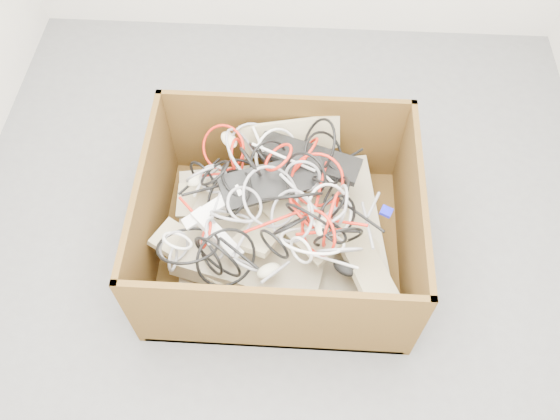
# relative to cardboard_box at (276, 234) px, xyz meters

# --- Properties ---
(ground) EXTENTS (3.00, 3.00, 0.00)m
(ground) POSITION_rel_cardboard_box_xyz_m (0.02, 0.03, -0.14)
(ground) COLOR #545457
(ground) RESTS_ON ground
(room_shell) EXTENTS (3.04, 3.04, 2.50)m
(room_shell) POSITION_rel_cardboard_box_xyz_m (0.02, 0.03, 1.11)
(room_shell) COLOR beige
(room_shell) RESTS_ON ground
(cardboard_box) EXTENTS (1.11, 0.92, 0.52)m
(cardboard_box) POSITION_rel_cardboard_box_xyz_m (0.00, 0.00, 0.00)
(cardboard_box) COLOR #412710
(cardboard_box) RESTS_ON ground
(keyboard_pile) EXTENTS (1.04, 0.90, 0.33)m
(keyboard_pile) POSITION_rel_cardboard_box_xyz_m (0.04, 0.03, 0.13)
(keyboard_pile) COLOR tan
(keyboard_pile) RESTS_ON cardboard_box
(mice_scatter) EXTENTS (0.74, 0.66, 0.21)m
(mice_scatter) POSITION_rel_cardboard_box_xyz_m (0.03, 0.00, 0.21)
(mice_scatter) COLOR beige
(mice_scatter) RESTS_ON keyboard_pile
(power_strip_left) EXTENTS (0.25, 0.19, 0.11)m
(power_strip_left) POSITION_rel_cardboard_box_xyz_m (-0.25, -0.04, 0.24)
(power_strip_left) COLOR white
(power_strip_left) RESTS_ON keyboard_pile
(power_strip_right) EXTENTS (0.23, 0.21, 0.09)m
(power_strip_right) POSITION_rel_cardboard_box_xyz_m (-0.22, -0.14, 0.21)
(power_strip_right) COLOR white
(power_strip_right) RESTS_ON keyboard_pile
(vga_plug) EXTENTS (0.06, 0.06, 0.03)m
(vga_plug) POSITION_rel_cardboard_box_xyz_m (0.44, 0.00, 0.21)
(vga_plug) COLOR #0D10CD
(vga_plug) RESTS_ON keyboard_pile
(cable_tangle) EXTENTS (0.90, 0.80, 0.39)m
(cable_tangle) POSITION_rel_cardboard_box_xyz_m (-0.01, 0.00, 0.27)
(cable_tangle) COLOR gray
(cable_tangle) RESTS_ON keyboard_pile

